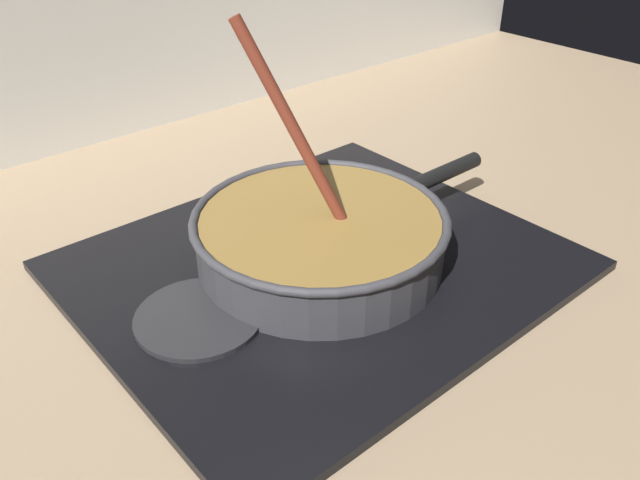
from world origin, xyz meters
name	(u,v)px	position (x,y,z in m)	size (l,w,h in m)	color
ground	(411,422)	(0.00, 0.00, -0.02)	(2.40, 1.60, 0.04)	#9E8466
hob_plate	(320,265)	(0.08, 0.23, 0.01)	(0.56, 0.48, 0.01)	black
burner_ring	(320,259)	(0.08, 0.23, 0.02)	(0.20, 0.20, 0.01)	#592D0C
spare_burner	(199,317)	(-0.09, 0.23, 0.01)	(0.14, 0.14, 0.01)	#262628
cooking_pan	(321,236)	(0.08, 0.23, 0.05)	(0.45, 0.31, 0.30)	#38383D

